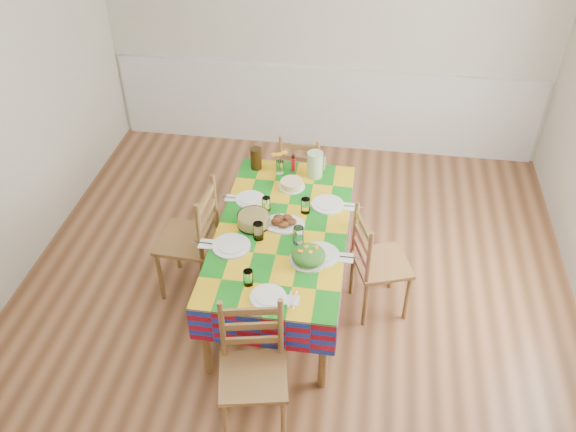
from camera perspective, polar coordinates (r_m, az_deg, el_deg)
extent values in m
cube|color=brown|center=(4.89, 0.21, -8.81)|extent=(4.50, 5.00, 0.04)
cube|color=#BCB7A5|center=(6.24, 3.79, 17.43)|extent=(4.50, 0.04, 2.70)
cube|color=silver|center=(6.37, 3.57, 13.48)|extent=(4.41, 0.06, 0.04)
cube|color=silver|center=(6.58, 3.43, 9.98)|extent=(4.41, 0.03, 0.90)
cylinder|color=brown|center=(4.27, -7.74, -11.44)|extent=(0.06, 0.06, 0.65)
cylinder|color=brown|center=(4.16, 3.36, -12.79)|extent=(0.06, 0.06, 0.65)
cylinder|color=brown|center=(5.43, -3.37, 1.64)|extent=(0.06, 0.06, 0.65)
cylinder|color=brown|center=(5.35, 5.17, 0.87)|extent=(0.06, 0.06, 0.65)
cube|color=brown|center=(4.52, -0.52, -1.41)|extent=(0.92, 1.75, 0.04)
cube|color=maroon|center=(4.51, -0.52, -1.18)|extent=(0.96, 1.79, 0.01)
cube|color=maroon|center=(4.68, -6.31, -1.96)|extent=(0.01, 1.79, 0.28)
cube|color=maroon|center=(4.57, 5.45, -3.12)|extent=(0.01, 1.79, 0.28)
cube|color=maroon|center=(3.98, -2.55, -10.87)|extent=(0.96, 0.01, 0.28)
cube|color=maroon|center=(5.30, 1.00, 3.69)|extent=(0.96, 0.01, 0.28)
cylinder|color=silver|center=(3.98, -1.87, -7.60)|extent=(0.24, 0.24, 0.01)
cylinder|color=silver|center=(3.97, -1.88, -7.51)|extent=(0.17, 0.17, 0.01)
cylinder|color=white|center=(4.04, -3.74, -5.78)|extent=(0.07, 0.07, 0.11)
cube|color=silver|center=(3.96, 0.42, -7.88)|extent=(0.09, 0.09, 0.01)
cube|color=silver|center=(3.96, 0.16, -7.81)|extent=(0.01, 0.15, 0.00)
cube|color=silver|center=(3.96, 0.67, -7.86)|extent=(0.01, 0.18, 0.00)
cylinder|color=silver|center=(4.36, -5.32, -2.82)|extent=(0.28, 0.28, 0.01)
cylinder|color=silver|center=(4.35, -5.33, -2.71)|extent=(0.19, 0.19, 0.01)
cylinder|color=white|center=(4.38, -2.79, -1.42)|extent=(0.08, 0.08, 0.13)
cube|color=silver|center=(4.40, -7.66, -2.61)|extent=(0.10, 0.10, 0.01)
cube|color=silver|center=(4.40, -7.92, -2.53)|extent=(0.17, 0.01, 0.00)
cube|color=silver|center=(4.39, -7.41, -2.58)|extent=(0.21, 0.01, 0.00)
cylinder|color=silver|center=(4.78, -3.55, 1.56)|extent=(0.23, 0.23, 0.01)
cylinder|color=silver|center=(4.78, -3.55, 1.65)|extent=(0.16, 0.16, 0.01)
cylinder|color=white|center=(4.65, -2.04, 1.14)|extent=(0.07, 0.07, 0.11)
cube|color=silver|center=(4.82, -5.37, 1.69)|extent=(0.09, 0.09, 0.01)
cube|color=silver|center=(4.82, -5.57, 1.75)|extent=(0.15, 0.01, 0.00)
cube|color=silver|center=(4.81, -5.17, 1.71)|extent=(0.17, 0.01, 0.00)
cylinder|color=silver|center=(4.28, 3.04, -3.64)|extent=(0.27, 0.27, 0.01)
cylinder|color=silver|center=(4.27, 3.04, -3.54)|extent=(0.19, 0.19, 0.01)
cylinder|color=white|center=(4.34, 0.98, -1.79)|extent=(0.08, 0.08, 0.13)
cube|color=silver|center=(4.27, 5.46, -3.91)|extent=(0.10, 0.10, 0.01)
cube|color=silver|center=(4.27, 5.20, -3.84)|extent=(0.17, 0.01, 0.00)
cube|color=silver|center=(4.27, 5.74, -3.89)|extent=(0.20, 0.01, 0.00)
cylinder|color=silver|center=(4.73, 3.73, 1.09)|extent=(0.25, 0.25, 0.01)
cylinder|color=silver|center=(4.73, 3.74, 1.18)|extent=(0.18, 0.18, 0.01)
cylinder|color=white|center=(4.62, 1.65, 0.98)|extent=(0.07, 0.07, 0.12)
cube|color=silver|center=(4.73, 5.77, 0.87)|extent=(0.09, 0.09, 0.01)
cube|color=silver|center=(4.73, 5.55, 0.93)|extent=(0.16, 0.01, 0.00)
cube|color=silver|center=(4.73, 6.00, 0.89)|extent=(0.19, 0.01, 0.00)
ellipsoid|color=silver|center=(4.53, -0.41, -0.75)|extent=(0.32, 0.23, 0.01)
ellipsoid|color=black|center=(4.50, 0.30, -0.52)|extent=(0.08, 0.07, 0.05)
ellipsoid|color=black|center=(4.54, -0.08, -0.17)|extent=(0.08, 0.07, 0.05)
ellipsoid|color=black|center=(4.54, -0.87, -0.18)|extent=(0.08, 0.07, 0.05)
ellipsoid|color=black|center=(4.50, -1.07, -0.54)|extent=(0.08, 0.07, 0.05)
ellipsoid|color=black|center=(4.48, -0.43, -0.79)|extent=(0.08, 0.07, 0.05)
cylinder|color=silver|center=(4.24, 1.92, -4.10)|extent=(0.27, 0.27, 0.01)
ellipsoid|color=#114612|center=(4.21, 1.93, -3.69)|extent=(0.24, 0.24, 0.11)
cube|color=#FB9E15|center=(4.16, 1.17, -3.31)|extent=(0.03, 0.02, 0.01)
cube|color=#FB9E15|center=(4.19, 1.75, -2.88)|extent=(0.04, 0.04, 0.01)
cube|color=#FB9E15|center=(4.15, 2.14, -3.41)|extent=(0.03, 0.03, 0.01)
cube|color=#FB9E15|center=(4.19, 2.71, -2.98)|extent=(0.03, 0.04, 0.01)
cylinder|color=white|center=(4.52, -3.24, -0.36)|extent=(0.25, 0.25, 0.09)
cylinder|color=#E1CE77|center=(4.52, -3.24, -0.36)|extent=(0.23, 0.23, 0.07)
cylinder|color=silver|center=(4.92, 0.35, 2.78)|extent=(0.21, 0.21, 0.01)
cylinder|color=tan|center=(4.90, 0.35, 3.06)|extent=(0.18, 0.18, 0.05)
cube|color=black|center=(4.40, 0.69, -2.22)|extent=(0.12, 0.29, 0.01)
cube|color=black|center=(4.41, 1.36, -2.12)|extent=(0.06, 0.30, 0.01)
cylinder|color=white|center=(5.06, -0.76, 4.61)|extent=(0.06, 0.06, 0.11)
cylinder|color=#376A23|center=(5.04, -0.97, 5.03)|extent=(0.01, 0.01, 0.15)
ellipsoid|color=#FB9E15|center=(5.01, -1.29, 5.78)|extent=(0.05, 0.05, 0.02)
cylinder|color=#376A23|center=(5.05, -0.60, 5.06)|extent=(0.01, 0.01, 0.15)
ellipsoid|color=#FB9E15|center=(5.01, -0.34, 5.98)|extent=(0.05, 0.05, 0.02)
cylinder|color=#376A23|center=(5.03, -0.79, 4.93)|extent=(0.01, 0.01, 0.15)
ellipsoid|color=#FB9E15|center=(4.96, -0.84, 5.80)|extent=(0.05, 0.05, 0.02)
cylinder|color=red|center=(5.08, 0.48, 5.01)|extent=(0.04, 0.04, 0.15)
cylinder|color=#A0C78C|center=(5.00, 2.54, 4.84)|extent=(0.13, 0.13, 0.22)
cylinder|color=black|center=(5.11, -3.01, 5.41)|extent=(0.09, 0.09, 0.19)
cube|color=silver|center=(3.87, -2.97, -9.18)|extent=(0.08, 0.02, 0.02)
cylinder|color=brown|center=(3.98, -5.85, -18.86)|extent=(0.04, 0.04, 0.45)
cylinder|color=brown|center=(3.97, -0.42, -18.72)|extent=(0.04, 0.04, 0.45)
cylinder|color=brown|center=(4.18, -5.71, -14.98)|extent=(0.04, 0.04, 0.45)
cylinder|color=brown|center=(4.17, -0.64, -14.84)|extent=(0.04, 0.04, 0.45)
cube|color=brown|center=(3.88, -3.29, -14.80)|extent=(0.49, 0.47, 0.03)
cylinder|color=brown|center=(3.82, -6.15, -10.61)|extent=(0.04, 0.04, 0.50)
cylinder|color=brown|center=(3.81, -0.70, -10.46)|extent=(0.04, 0.04, 0.50)
cube|color=brown|center=(3.88, -3.37, -11.51)|extent=(0.35, 0.09, 0.05)
cube|color=brown|center=(3.79, -3.45, -10.25)|extent=(0.35, 0.09, 0.05)
cube|color=brown|center=(3.69, -3.52, -8.92)|extent=(0.35, 0.09, 0.05)
cylinder|color=brown|center=(5.83, 3.23, 3.04)|extent=(0.03, 0.03, 0.41)
cylinder|color=brown|center=(5.88, 0.08, 3.45)|extent=(0.03, 0.03, 0.41)
cylinder|color=brown|center=(5.58, 2.66, 1.25)|extent=(0.03, 0.03, 0.41)
cylinder|color=brown|center=(5.63, -0.62, 1.70)|extent=(0.03, 0.03, 0.41)
cube|color=brown|center=(5.60, 1.37, 4.20)|extent=(0.41, 0.39, 0.03)
cylinder|color=brown|center=(5.32, 2.78, 4.92)|extent=(0.03, 0.03, 0.46)
cylinder|color=brown|center=(5.38, -0.68, 5.36)|extent=(0.03, 0.03, 0.46)
cube|color=brown|center=(5.40, 1.03, 4.33)|extent=(0.33, 0.04, 0.05)
cube|color=brown|center=(5.33, 1.05, 5.39)|extent=(0.33, 0.04, 0.05)
cube|color=brown|center=(5.27, 1.06, 6.48)|extent=(0.33, 0.04, 0.05)
cylinder|color=brown|center=(5.14, -10.37, -2.75)|extent=(0.04, 0.04, 0.47)
cylinder|color=brown|center=(4.89, -11.86, -5.59)|extent=(0.04, 0.04, 0.47)
cylinder|color=brown|center=(5.04, -6.56, -3.30)|extent=(0.04, 0.04, 0.47)
cylinder|color=brown|center=(4.78, -7.86, -6.24)|extent=(0.04, 0.04, 0.47)
cube|color=brown|center=(4.79, -9.46, -2.21)|extent=(0.44, 0.46, 0.03)
cylinder|color=brown|center=(4.72, -6.87, 1.22)|extent=(0.04, 0.04, 0.53)
cylinder|color=brown|center=(4.44, -8.28, -1.66)|extent=(0.04, 0.04, 0.53)
cube|color=brown|center=(4.65, -7.44, -1.19)|extent=(0.04, 0.38, 0.05)
cube|color=brown|center=(4.56, -7.58, 0.13)|extent=(0.04, 0.38, 0.05)
cube|color=brown|center=(4.48, -7.72, 1.51)|extent=(0.04, 0.38, 0.05)
cylinder|color=brown|center=(4.73, 11.07, -7.57)|extent=(0.03, 0.03, 0.43)
cylinder|color=brown|center=(4.96, 9.71, -4.76)|extent=(0.03, 0.03, 0.43)
cylinder|color=brown|center=(4.64, 7.23, -8.21)|extent=(0.03, 0.03, 0.43)
cylinder|color=brown|center=(4.87, 6.05, -5.31)|extent=(0.03, 0.03, 0.43)
cube|color=brown|center=(4.64, 8.78, -4.39)|extent=(0.50, 0.51, 0.03)
cylinder|color=brown|center=(4.32, 7.58, -4.01)|extent=(0.03, 0.03, 0.48)
cylinder|color=brown|center=(4.57, 6.31, -1.14)|extent=(0.03, 0.03, 0.48)
cube|color=brown|center=(4.50, 6.84, -3.47)|extent=(0.14, 0.33, 0.05)
cube|color=brown|center=(4.42, 6.96, -2.25)|extent=(0.14, 0.33, 0.05)
cube|color=brown|center=(4.34, 7.08, -0.99)|extent=(0.14, 0.33, 0.05)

